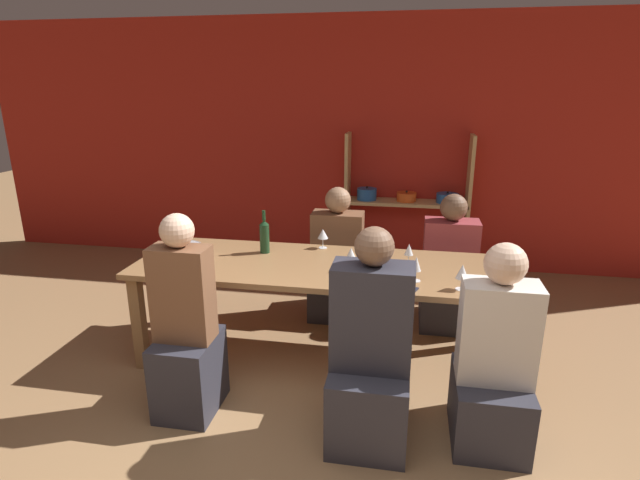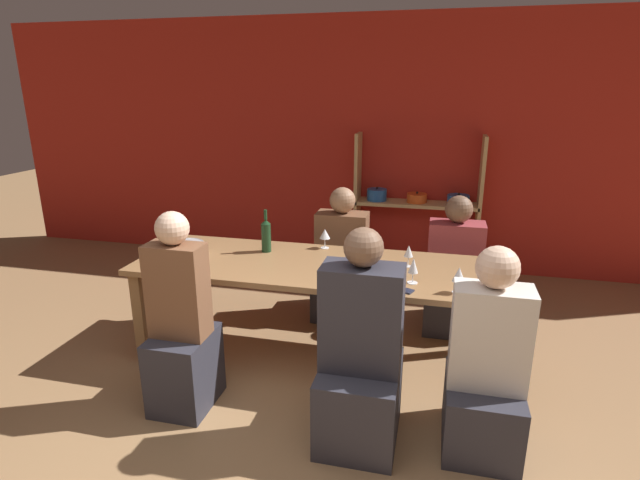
# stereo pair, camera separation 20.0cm
# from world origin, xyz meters

# --- Properties ---
(wall_back_red) EXTENTS (8.80, 0.06, 2.70)m
(wall_back_red) POSITION_xyz_m (0.00, 3.83, 1.35)
(wall_back_red) COLOR red
(wall_back_red) RESTS_ON ground_plane
(shelf_unit) EXTENTS (1.32, 0.30, 1.50)m
(shelf_unit) POSITION_xyz_m (0.55, 3.63, 0.58)
(shelf_unit) COLOR tan
(shelf_unit) RESTS_ON ground_plane
(dining_table) EXTENTS (2.63, 0.91, 0.75)m
(dining_table) POSITION_xyz_m (-0.05, 1.61, 0.67)
(dining_table) COLOR olive
(dining_table) RESTS_ON ground_plane
(mixing_bowl) EXTENTS (0.26, 0.26, 0.11)m
(mixing_bowl) POSITION_xyz_m (-1.04, 1.55, 0.81)
(mixing_bowl) COLOR #B7BABC
(mixing_bowl) RESTS_ON dining_table
(wine_bottle_green) EXTENTS (0.07, 0.07, 0.33)m
(wine_bottle_green) POSITION_xyz_m (-0.49, 1.79, 0.88)
(wine_bottle_green) COLOR #19381E
(wine_bottle_green) RESTS_ON dining_table
(wine_glass_empty_a) EXTENTS (0.08, 0.08, 0.16)m
(wine_glass_empty_a) POSITION_xyz_m (-0.07, 1.98, 0.86)
(wine_glass_empty_a) COLOR white
(wine_glass_empty_a) RESTS_ON dining_table
(wine_glass_red_a) EXTENTS (0.08, 0.08, 0.16)m
(wine_glass_red_a) POSITION_xyz_m (0.33, 1.72, 0.85)
(wine_glass_red_a) COLOR white
(wine_glass_red_a) RESTS_ON dining_table
(wine_glass_white_a) EXTENTS (0.07, 0.07, 0.17)m
(wine_glass_white_a) POSITION_xyz_m (0.65, 1.40, 0.86)
(wine_glass_white_a) COLOR white
(wine_glass_white_a) RESTS_ON dining_table
(wine_glass_white_b) EXTENTS (0.08, 0.08, 0.17)m
(wine_glass_white_b) POSITION_xyz_m (0.20, 1.51, 0.87)
(wine_glass_white_b) COLOR white
(wine_glass_white_b) RESTS_ON dining_table
(wine_glass_white_c) EXTENTS (0.07, 0.07, 0.17)m
(wine_glass_white_c) POSITION_xyz_m (-0.80, 1.28, 0.87)
(wine_glass_white_c) COLOR white
(wine_glass_white_c) RESTS_ON dining_table
(wine_glass_empty_b) EXTENTS (0.08, 0.08, 0.17)m
(wine_glass_empty_b) POSITION_xyz_m (0.93, 1.31, 0.86)
(wine_glass_empty_b) COLOR white
(wine_glass_empty_b) RESTS_ON dining_table
(wine_glass_red_b) EXTENTS (0.06, 0.06, 0.16)m
(wine_glass_red_b) POSITION_xyz_m (0.60, 1.71, 0.86)
(wine_glass_red_b) COLOR white
(wine_glass_red_b) RESTS_ON dining_table
(cell_phone) EXTENTS (0.17, 0.12, 0.01)m
(cell_phone) POSITION_xyz_m (0.59, 1.26, 0.75)
(cell_phone) COLOR #1E2338
(cell_phone) RESTS_ON dining_table
(person_near_a) EXTENTS (0.41, 0.51, 1.20)m
(person_near_a) POSITION_xyz_m (1.09, 0.87, 0.44)
(person_near_a) COLOR #2D2D38
(person_near_a) RESTS_ON ground_plane
(person_far_a) EXTENTS (0.44, 0.55, 1.16)m
(person_far_a) POSITION_xyz_m (-0.02, 2.40, 0.42)
(person_far_a) COLOR #2D2D38
(person_far_a) RESTS_ON ground_plane
(person_near_b) EXTENTS (0.44, 0.55, 1.28)m
(person_near_b) POSITION_xyz_m (0.41, 0.78, 0.46)
(person_near_b) COLOR #2D2D38
(person_near_b) RESTS_ON ground_plane
(person_far_b) EXTENTS (0.44, 0.56, 1.14)m
(person_far_b) POSITION_xyz_m (0.94, 2.37, 0.41)
(person_far_b) COLOR #2D2D38
(person_far_b) RESTS_ON ground_plane
(person_near_c) EXTENTS (0.35, 0.44, 1.28)m
(person_near_c) POSITION_xyz_m (-0.72, 0.84, 0.48)
(person_near_c) COLOR #2D2D38
(person_near_c) RESTS_ON ground_plane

